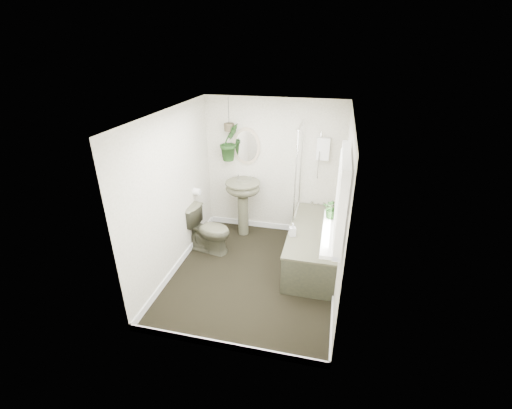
# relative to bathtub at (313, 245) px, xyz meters

# --- Properties ---
(floor) EXTENTS (2.30, 2.80, 0.02)m
(floor) POSITION_rel_bathtub_xyz_m (-0.80, -0.50, -0.30)
(floor) COLOR black
(floor) RESTS_ON ground
(ceiling) EXTENTS (2.30, 2.80, 0.02)m
(ceiling) POSITION_rel_bathtub_xyz_m (-0.80, -0.50, 2.02)
(ceiling) COLOR white
(ceiling) RESTS_ON ground
(wall_back) EXTENTS (2.30, 0.02, 2.30)m
(wall_back) POSITION_rel_bathtub_xyz_m (-0.80, 0.91, 0.86)
(wall_back) COLOR white
(wall_back) RESTS_ON ground
(wall_front) EXTENTS (2.30, 0.02, 2.30)m
(wall_front) POSITION_rel_bathtub_xyz_m (-0.80, -1.91, 0.86)
(wall_front) COLOR white
(wall_front) RESTS_ON ground
(wall_left) EXTENTS (0.02, 2.80, 2.30)m
(wall_left) POSITION_rel_bathtub_xyz_m (-1.96, -0.50, 0.86)
(wall_left) COLOR white
(wall_left) RESTS_ON ground
(wall_right) EXTENTS (0.02, 2.80, 2.30)m
(wall_right) POSITION_rel_bathtub_xyz_m (0.36, -0.50, 0.86)
(wall_right) COLOR white
(wall_right) RESTS_ON ground
(skirting) EXTENTS (2.30, 2.80, 0.10)m
(skirting) POSITION_rel_bathtub_xyz_m (-0.80, -0.50, -0.24)
(skirting) COLOR white
(skirting) RESTS_ON floor
(bathtub) EXTENTS (0.72, 1.72, 0.58)m
(bathtub) POSITION_rel_bathtub_xyz_m (0.00, 0.00, 0.00)
(bathtub) COLOR #504F3C
(bathtub) RESTS_ON floor
(bath_screen) EXTENTS (0.04, 0.72, 1.40)m
(bath_screen) POSITION_rel_bathtub_xyz_m (-0.33, 0.49, 0.99)
(bath_screen) COLOR silver
(bath_screen) RESTS_ON bathtub
(shower_box) EXTENTS (0.20, 0.10, 0.35)m
(shower_box) POSITION_rel_bathtub_xyz_m (0.00, 0.84, 1.26)
(shower_box) COLOR white
(shower_box) RESTS_ON wall_back
(oval_mirror) EXTENTS (0.46, 0.03, 0.62)m
(oval_mirror) POSITION_rel_bathtub_xyz_m (-1.25, 0.87, 1.21)
(oval_mirror) COLOR tan
(oval_mirror) RESTS_ON wall_back
(wall_sconce) EXTENTS (0.04, 0.04, 0.22)m
(wall_sconce) POSITION_rel_bathtub_xyz_m (-1.65, 0.86, 1.11)
(wall_sconce) COLOR black
(wall_sconce) RESTS_ON wall_back
(toilet_roll_holder) EXTENTS (0.11, 0.11, 0.11)m
(toilet_roll_holder) POSITION_rel_bathtub_xyz_m (-1.90, 0.20, 0.61)
(toilet_roll_holder) COLOR white
(toilet_roll_holder) RESTS_ON wall_left
(window_recess) EXTENTS (0.08, 1.00, 0.90)m
(window_recess) POSITION_rel_bathtub_xyz_m (0.29, -1.20, 1.36)
(window_recess) COLOR white
(window_recess) RESTS_ON wall_right
(window_sill) EXTENTS (0.18, 1.00, 0.04)m
(window_sill) POSITION_rel_bathtub_xyz_m (0.22, -1.20, 0.94)
(window_sill) COLOR white
(window_sill) RESTS_ON wall_right
(window_blinds) EXTENTS (0.01, 0.86, 0.76)m
(window_blinds) POSITION_rel_bathtub_xyz_m (0.24, -1.20, 1.36)
(window_blinds) COLOR white
(window_blinds) RESTS_ON wall_right
(toilet) EXTENTS (0.79, 0.54, 0.74)m
(toilet) POSITION_rel_bathtub_xyz_m (-1.65, -0.04, 0.08)
(toilet) COLOR #504F3C
(toilet) RESTS_ON floor
(pedestal_sink) EXTENTS (0.59, 0.51, 0.98)m
(pedestal_sink) POSITION_rel_bathtub_xyz_m (-1.25, 0.60, 0.20)
(pedestal_sink) COLOR #504F3C
(pedestal_sink) RESTS_ON floor
(sill_plant) EXTENTS (0.21, 0.19, 0.24)m
(sill_plant) POSITION_rel_bathtub_xyz_m (0.22, -0.90, 1.08)
(sill_plant) COLOR black
(sill_plant) RESTS_ON window_sill
(hanging_plant) EXTENTS (0.42, 0.43, 0.61)m
(hanging_plant) POSITION_rel_bathtub_xyz_m (-1.50, 0.75, 1.30)
(hanging_plant) COLOR black
(hanging_plant) RESTS_ON ceiling
(soap_bottle) EXTENTS (0.11, 0.11, 0.19)m
(soap_bottle) POSITION_rel_bathtub_xyz_m (-0.29, -0.27, 0.39)
(soap_bottle) COLOR black
(soap_bottle) RESTS_ON bathtub
(hanging_pot) EXTENTS (0.16, 0.16, 0.12)m
(hanging_pot) POSITION_rel_bathtub_xyz_m (-1.50, 0.75, 1.54)
(hanging_pot) COLOR #423A28
(hanging_pot) RESTS_ON ceiling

